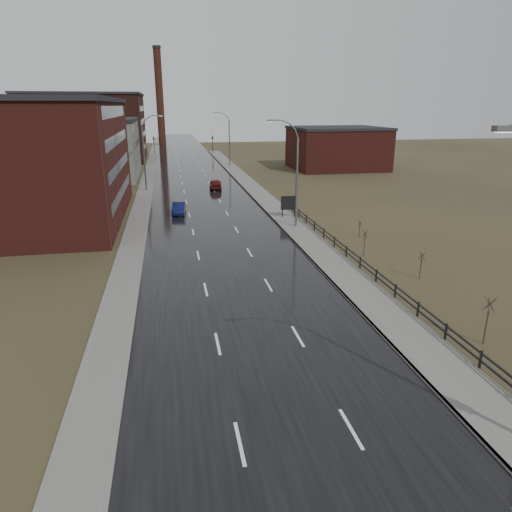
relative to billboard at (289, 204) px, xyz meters
name	(u,v)px	position (x,y,z in m)	size (l,w,h in m)	color
road	(199,191)	(-9.10, 19.74, -1.74)	(14.00, 300.00, 0.06)	black
sidewalk_right	(296,229)	(-0.50, -5.26, -1.68)	(3.20, 180.00, 0.18)	#595651
curb_right	(282,230)	(-2.02, -5.26, -1.68)	(0.16, 180.00, 0.18)	slate
sidewalk_left	(145,193)	(-17.30, 19.74, -1.71)	(2.40, 260.00, 0.12)	#595651
warehouse_near	(17,161)	(-30.09, 4.74, 4.99)	(22.44, 28.56, 13.50)	#471914
warehouse_mid	(91,149)	(-27.09, 37.74, 3.49)	(16.32, 20.40, 10.50)	slate
warehouse_far	(87,127)	(-32.09, 67.74, 5.99)	(26.52, 24.48, 15.50)	#331611
building_right	(337,148)	(21.20, 41.74, 2.49)	(18.36, 16.32, 8.50)	#471914
smokestack	(160,96)	(-15.10, 109.74, 13.73)	(2.70, 2.70, 30.70)	#331611
streetlight_right_mid	(294,174)	(-0.60, -4.26, 4.07)	(3.36, 0.28, 11.35)	slate
streetlight_left	(146,153)	(-16.80, 21.74, 4.07)	(3.36, 0.28, 11.35)	slate
streetlight_right_far	(228,139)	(-0.60, 49.74, 4.07)	(3.36, 0.28, 11.35)	slate
guardrail	(380,278)	(1.20, -21.95, -1.06)	(0.10, 53.05, 1.10)	black
shrub_c	(487,319)	(3.14, -30.93, -0.26)	(0.67, 0.71, 2.85)	#382D23
shrub_d	(421,265)	(4.90, -21.03, -0.62)	(0.52, 0.55, 2.18)	#382D23
shrub_e	(365,242)	(3.06, -14.76, -0.55)	(0.55, 0.58, 2.30)	#382D23
shrub_f	(360,229)	(4.97, -9.21, -0.86)	(0.41, 0.43, 1.71)	#382D23
billboard	(289,204)	(0.00, 0.00, 0.00)	(1.90, 0.17, 2.68)	black
traffic_light_left	(154,137)	(-17.10, 79.74, 2.83)	(0.58, 2.73, 5.30)	black
traffic_light_right	(212,136)	(-1.10, 79.74, 2.83)	(0.58, 2.73, 5.30)	black
car_near	(179,209)	(-12.59, 4.54, -1.07)	(1.49, 4.27, 1.41)	#0C133F
car_far	(215,184)	(-6.40, 21.14, -0.97)	(1.89, 4.69, 1.60)	#4C110C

